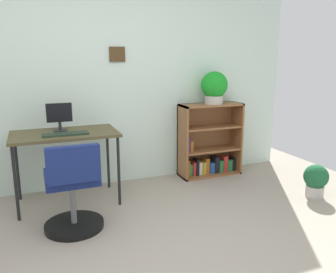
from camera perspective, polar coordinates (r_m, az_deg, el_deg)
name	(u,v)px	position (r m, az deg, el deg)	size (l,w,h in m)	color
wall_back	(87,85)	(4.05, -13.40, 8.27)	(5.20, 0.12, 2.36)	silver
desk	(65,138)	(3.63, -16.78, -0.28)	(1.05, 0.60, 0.75)	brown
monitor	(59,116)	(3.67, -17.63, 3.24)	(0.25, 0.14, 0.29)	#262628
keyboard	(66,134)	(3.49, -16.68, 0.39)	(0.44, 0.14, 0.02)	#223527
office_chair	(73,193)	(3.09, -15.54, -8.97)	(0.52, 0.55, 0.82)	black
bookshelf_low	(208,144)	(4.46, 6.67, -1.27)	(0.80, 0.30, 0.93)	brown
potted_plant_on_shelf	(214,87)	(4.31, 7.70, 8.21)	(0.33, 0.33, 0.40)	#B7B2A8
potted_plant_floor	(316,180)	(4.07, 23.37, -6.59)	(0.26, 0.26, 0.37)	#B7B2A8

